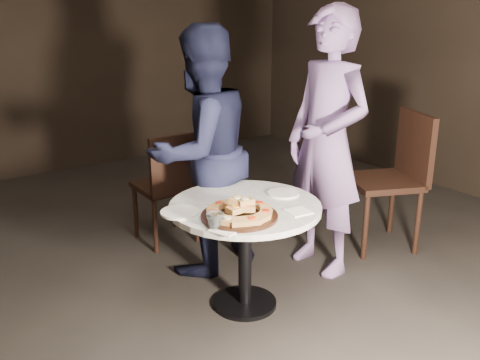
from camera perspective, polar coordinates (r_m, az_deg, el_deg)
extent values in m
plane|color=black|center=(3.19, 0.06, -14.54)|extent=(7.00, 7.00, 0.00)
cylinder|color=black|center=(3.31, 0.51, -12.94)|extent=(0.40, 0.40, 0.03)
cylinder|color=black|center=(3.16, 0.53, -8.10)|extent=(0.08, 0.08, 0.60)
cylinder|color=silver|center=(3.03, 0.55, -2.89)|extent=(0.91, 0.91, 0.03)
cylinder|color=black|center=(2.83, -0.06, -3.86)|extent=(0.45, 0.45, 0.02)
cube|color=#AA7A42|center=(2.91, 2.10, -2.75)|extent=(0.08, 0.10, 0.04)
cylinder|color=red|center=(2.90, 2.10, -2.41)|extent=(0.05, 0.05, 0.01)
cube|color=#AA7A42|center=(2.94, 1.11, -2.48)|extent=(0.11, 0.11, 0.04)
cube|color=#AA7A42|center=(2.96, -0.09, -2.39)|extent=(0.11, 0.11, 0.04)
cylinder|color=beige|center=(2.95, -0.09, -2.06)|extent=(0.06, 0.06, 0.01)
cube|color=#AA7A42|center=(2.94, -1.28, -2.49)|extent=(0.10, 0.09, 0.04)
cube|color=#AA7A42|center=(2.91, -2.26, -2.76)|extent=(0.10, 0.08, 0.04)
cylinder|color=red|center=(2.90, -2.26, -2.43)|extent=(0.05, 0.05, 0.01)
cube|color=#AA7A42|center=(2.86, -2.84, -3.17)|extent=(0.11, 0.11, 0.04)
cube|color=#AA7A42|center=(2.80, -2.89, -3.64)|extent=(0.10, 0.11, 0.04)
cylinder|color=red|center=(2.79, -2.89, -3.29)|extent=(0.06, 0.06, 0.01)
cube|color=#AA7A42|center=(2.74, -2.36, -4.08)|extent=(0.08, 0.10, 0.04)
cube|color=#AA7A42|center=(2.71, -1.34, -4.39)|extent=(0.10, 0.11, 0.04)
cylinder|color=beige|center=(2.70, -1.35, -4.04)|extent=(0.06, 0.06, 0.01)
cube|color=#AA7A42|center=(2.69, -0.04, -4.51)|extent=(0.11, 0.10, 0.04)
cube|color=#AA7A42|center=(2.71, 1.26, -4.39)|extent=(0.10, 0.09, 0.04)
cylinder|color=red|center=(2.70, 1.26, -4.03)|extent=(0.05, 0.05, 0.01)
cube|color=#AA7A42|center=(2.75, 2.26, -4.07)|extent=(0.10, 0.09, 0.04)
cube|color=#AA7A42|center=(2.80, 2.76, -3.62)|extent=(0.11, 0.11, 0.04)
cylinder|color=red|center=(2.79, 2.77, -3.28)|extent=(0.06, 0.06, 0.01)
cube|color=#AA7A42|center=(2.86, 2.69, -3.15)|extent=(0.10, 0.11, 0.04)
cube|color=#AA7A42|center=(2.85, 0.37, -2.59)|extent=(0.07, 0.09, 0.03)
cylinder|color=#2D6B1E|center=(2.85, 0.37, -2.25)|extent=(0.04, 0.04, 0.01)
cube|color=#AA7A42|center=(2.84, -0.88, -2.73)|extent=(0.08, 0.10, 0.04)
cylinder|color=beige|center=(2.83, -0.88, -2.38)|extent=(0.05, 0.05, 0.01)
cube|color=#AA7A42|center=(2.78, -0.51, -3.18)|extent=(0.09, 0.07, 0.03)
cylinder|color=orange|center=(2.77, -0.51, -2.83)|extent=(0.04, 0.04, 0.01)
cube|color=#AA7A42|center=(2.80, 0.76, -3.04)|extent=(0.11, 0.11, 0.04)
cylinder|color=red|center=(2.79, 0.76, -2.69)|extent=(0.06, 0.06, 0.01)
cube|color=#AA7A42|center=(2.80, 0.55, -2.36)|extent=(0.09, 0.08, 0.04)
cylinder|color=beige|center=(2.79, 0.55, -2.01)|extent=(0.05, 0.05, 0.01)
cube|color=#AA7A42|center=(2.82, -0.29, -2.21)|extent=(0.11, 0.10, 0.04)
cylinder|color=beige|center=(2.81, -0.29, -1.86)|extent=(0.05, 0.05, 0.01)
cylinder|color=white|center=(2.91, -6.42, -3.44)|extent=(0.23, 0.23, 0.01)
cylinder|color=white|center=(3.19, 4.64, -1.42)|extent=(0.25, 0.25, 0.01)
imported|color=silver|center=(2.69, -2.68, -4.36)|extent=(0.11, 0.11, 0.09)
cube|color=white|center=(2.69, -1.52, -5.30)|extent=(0.17, 0.17, 0.01)
cube|color=white|center=(2.93, 6.22, -3.35)|extent=(0.14, 0.14, 0.01)
cube|color=black|center=(4.03, -8.03, -0.65)|extent=(0.41, 0.41, 0.04)
cube|color=black|center=(3.80, -6.82, 1.62)|extent=(0.40, 0.05, 0.43)
cylinder|color=black|center=(4.32, -6.88, -2.32)|extent=(0.04, 0.04, 0.43)
cylinder|color=black|center=(4.19, -11.07, -3.23)|extent=(0.04, 0.04, 0.43)
cylinder|color=black|center=(4.04, -4.61, -3.75)|extent=(0.04, 0.04, 0.43)
cylinder|color=black|center=(3.90, -9.03, -4.79)|extent=(0.04, 0.04, 0.43)
cube|color=black|center=(4.01, 14.93, -0.16)|extent=(0.62, 0.62, 0.04)
cube|color=black|center=(4.05, 18.18, 3.40)|extent=(0.23, 0.44, 0.50)
cylinder|color=black|center=(4.19, 11.01, -2.74)|extent=(0.05, 0.05, 0.50)
cylinder|color=black|center=(3.85, 13.24, -4.81)|extent=(0.05, 0.05, 0.50)
cylinder|color=black|center=(4.35, 15.89, -2.30)|extent=(0.05, 0.05, 0.50)
cylinder|color=black|center=(4.03, 18.44, -4.24)|extent=(0.05, 0.05, 0.50)
imported|color=#151832|center=(3.47, -4.15, 2.92)|extent=(0.87, 0.73, 1.62)
imported|color=slate|center=(3.50, 9.27, 3.84)|extent=(0.43, 0.64, 1.74)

